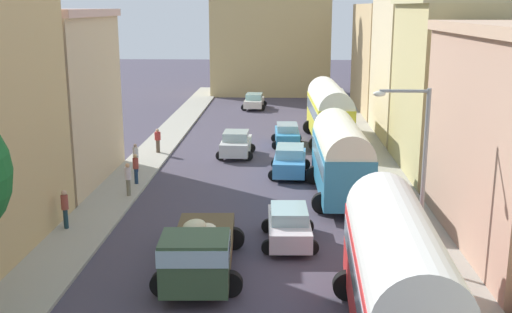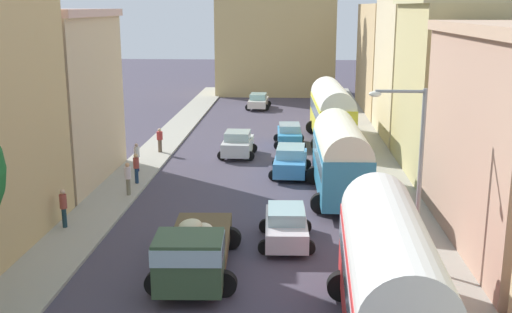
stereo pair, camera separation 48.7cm
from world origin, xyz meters
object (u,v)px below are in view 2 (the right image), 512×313
cargo_truck_0 (194,250)px  car_2 (286,225)px  parked_bus_1 (341,156)px  pedestrian_4 (160,140)px  parked_bus_2 (332,110)px  car_0 (238,144)px  car_1 (258,101)px  streetlamp_near (413,164)px  car_3 (291,161)px  parked_bus_0 (389,273)px  car_4 (289,135)px  pedestrian_1 (136,167)px  pedestrian_2 (64,207)px  pedestrian_0 (128,177)px  pedestrian_3 (137,156)px

cargo_truck_0 → car_2: cargo_truck_0 is taller
parked_bus_1 → pedestrian_4: (-11.22, 9.08, -1.26)m
parked_bus_2 → pedestrian_4: bearing=-158.9°
parked_bus_2 → car_0: (-6.36, -4.78, -1.52)m
car_1 → streetlamp_near: (7.57, -37.23, 3.34)m
car_3 → cargo_truck_0: bearing=-103.0°
parked_bus_0 → car_3: (-2.83, 18.52, -1.39)m
parked_bus_1 → car_3: (-2.52, 4.40, -1.39)m
car_0 → pedestrian_4: bearing=176.6°
car_0 → streetlamp_near: streetlamp_near is taller
car_4 → pedestrian_4: pedestrian_4 is taller
parked_bus_1 → car_2: size_ratio=2.04×
car_2 → pedestrian_1: 11.53m
parked_bus_1 → pedestrian_2: (-12.37, -5.45, -1.15)m
car_0 → streetlamp_near: bearing=-66.1°
parked_bus_0 → pedestrian_0: size_ratio=4.70×
pedestrian_0 → parked_bus_1: bearing=3.0°
car_0 → pedestrian_2: (-6.38, -14.22, 0.26)m
pedestrian_3 → pedestrian_4: size_ratio=1.05×
cargo_truck_0 → car_4: 22.57m
car_4 → pedestrian_0: 15.07m
pedestrian_2 → car_1: bearing=78.9°
parked_bus_0 → pedestrian_2: 15.41m
cargo_truck_0 → streetlamp_near: size_ratio=1.05×
car_0 → car_4: (3.36, 3.33, -0.04)m
parked_bus_2 → car_4: bearing=-154.3°
pedestrian_4 → car_2: bearing=-61.1°
pedestrian_3 → pedestrian_4: 4.99m
car_4 → pedestrian_0: bearing=-122.8°
parked_bus_2 → car_2: (-3.02, -19.97, -1.57)m
car_0 → car_4: size_ratio=0.93×
parked_bus_2 → car_4: parked_bus_2 is taller
car_3 → car_4: bearing=90.9°
pedestrian_0 → pedestrian_2: size_ratio=0.99×
cargo_truck_0 → streetlamp_near: 8.38m
parked_bus_2 → streetlamp_near: 22.56m
parked_bus_2 → pedestrian_3: bearing=-141.5°
car_4 → pedestrian_4: (-8.58, -3.02, 0.19)m
pedestrian_0 → pedestrian_3: size_ratio=1.02×
car_1 → pedestrian_2: 34.43m
parked_bus_0 → pedestrian_3: (-11.83, 18.23, -1.18)m
car_4 → streetlamp_near: (4.49, -21.00, 3.29)m
car_4 → pedestrian_2: size_ratio=2.11×
pedestrian_2 → pedestrian_4: 14.58m
pedestrian_0 → streetlamp_near: size_ratio=0.27×
pedestrian_1 → car_2: bearing=-44.2°
pedestrian_3 → parked_bus_0: bearing=-57.0°
parked_bus_0 → pedestrian_0: 17.58m
car_2 → car_4: car_4 is taller
parked_bus_1 → pedestrian_3: parked_bus_1 is taller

